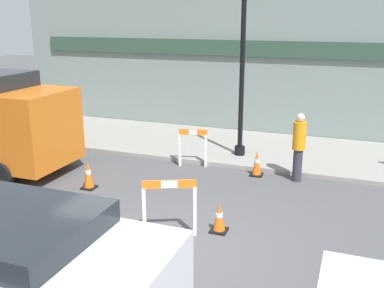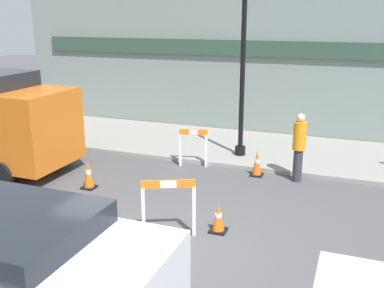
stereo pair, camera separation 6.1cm
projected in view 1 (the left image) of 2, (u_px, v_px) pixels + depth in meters
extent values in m
plane|color=#4C4C4F|center=(163.00, 252.00, 7.53)|extent=(60.00, 60.00, 0.00)
cube|color=gray|center=(250.00, 148.00, 13.19)|extent=(18.00, 3.61, 0.10)
cube|color=gray|center=(267.00, 50.00, 14.14)|extent=(18.00, 0.12, 5.50)
cube|color=#2D4738|center=(267.00, 49.00, 14.03)|extent=(16.20, 0.10, 0.50)
cylinder|color=black|center=(240.00, 150.00, 12.38)|extent=(0.29, 0.29, 0.24)
cylinder|color=black|center=(242.00, 79.00, 11.84)|extent=(0.13, 0.13, 4.18)
cube|color=white|center=(206.00, 151.00, 11.66)|extent=(0.09, 0.14, 0.84)
cube|color=white|center=(180.00, 150.00, 11.73)|extent=(0.09, 0.14, 0.84)
cube|color=orange|center=(193.00, 132.00, 11.56)|extent=(0.72, 0.20, 0.15)
cube|color=white|center=(193.00, 132.00, 11.56)|extent=(0.22, 0.08, 0.14)
cube|color=white|center=(144.00, 213.00, 7.93)|extent=(0.11, 0.14, 0.91)
cube|color=white|center=(195.00, 211.00, 8.01)|extent=(0.11, 0.14, 0.91)
cube|color=orange|center=(169.00, 184.00, 7.82)|extent=(0.87, 0.43, 0.15)
cube|color=white|center=(169.00, 184.00, 7.82)|extent=(0.27, 0.15, 0.14)
cube|color=black|center=(219.00, 230.00, 8.23)|extent=(0.30, 0.30, 0.04)
cone|color=orange|center=(219.00, 216.00, 8.15)|extent=(0.22, 0.23, 0.52)
cylinder|color=white|center=(219.00, 215.00, 8.15)|extent=(0.13, 0.13, 0.07)
cube|color=black|center=(89.00, 187.00, 10.27)|extent=(0.30, 0.30, 0.04)
cone|color=orange|center=(88.00, 174.00, 10.18)|extent=(0.22, 0.22, 0.64)
cylinder|color=white|center=(88.00, 172.00, 10.17)|extent=(0.13, 0.13, 0.09)
cube|color=black|center=(256.00, 175.00, 11.10)|extent=(0.30, 0.30, 0.04)
cone|color=orange|center=(257.00, 162.00, 11.01)|extent=(0.22, 0.22, 0.62)
cylinder|color=white|center=(257.00, 161.00, 11.00)|extent=(0.13, 0.13, 0.09)
cylinder|color=#33333D|center=(297.00, 165.00, 10.64)|extent=(0.30, 0.30, 0.79)
cylinder|color=orange|center=(299.00, 136.00, 10.44)|extent=(0.42, 0.42, 0.66)
sphere|color=beige|center=(301.00, 118.00, 10.32)|extent=(0.28, 0.28, 0.20)
cube|color=silver|center=(4.00, 282.00, 5.10)|extent=(3.97, 1.70, 1.20)
cylinder|color=black|center=(55.00, 152.00, 12.00)|extent=(0.60, 0.18, 0.60)
cylinder|color=black|center=(1.00, 175.00, 10.24)|extent=(0.60, 0.18, 0.60)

